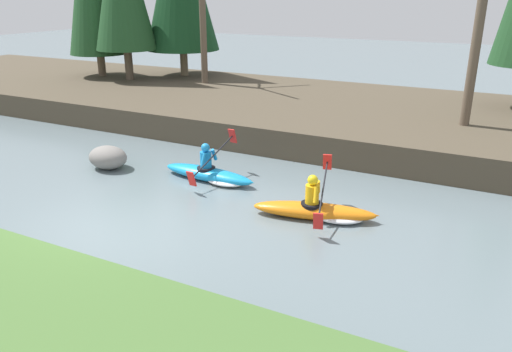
{
  "coord_description": "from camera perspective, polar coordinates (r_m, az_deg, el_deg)",
  "views": [
    {
      "loc": [
        6.88,
        -7.07,
        4.72
      ],
      "look_at": [
        1.81,
        2.88,
        0.55
      ],
      "focal_mm": 35.0,
      "sensor_mm": 36.0,
      "label": 1
    }
  ],
  "objects": [
    {
      "name": "ground_plane",
      "position": [
        10.93,
        -15.59,
        -5.91
      ],
      "size": [
        90.0,
        90.0,
        0.0
      ],
      "primitive_type": "plane",
      "color": "slate"
    },
    {
      "name": "riverbank_far",
      "position": [
        19.15,
        5.26,
        7.45
      ],
      "size": [
        44.0,
        9.01,
        0.87
      ],
      "color": "#4C4233",
      "rests_on": "ground"
    },
    {
      "name": "bare_tree_upstream",
      "position": [
        22.33,
        -5.97,
        17.37
      ],
      "size": [
        3.16,
        3.12,
        5.7
      ],
      "color": "brown",
      "rests_on": "riverbank_far"
    },
    {
      "name": "bare_tree_mid_upstream",
      "position": [
        16.19,
        24.03,
        14.2
      ],
      "size": [
        3.02,
        2.98,
        5.43
      ],
      "color": "brown",
      "rests_on": "riverbank_far"
    },
    {
      "name": "kayaker_lead",
      "position": [
        11.03,
        7.22,
        -3.89
      ],
      "size": [
        2.78,
        2.04,
        1.2
      ],
      "rotation": [
        0.0,
        0.0,
        0.26
      ],
      "color": "orange",
      "rests_on": "ground"
    },
    {
      "name": "kayaker_middle",
      "position": [
        13.14,
        -5.1,
        0.26
      ],
      "size": [
        2.78,
        2.07,
        1.2
      ],
      "rotation": [
        0.0,
        0.0,
        -0.05
      ],
      "color": "#1993D6",
      "rests_on": "ground"
    },
    {
      "name": "boulder_midstream",
      "position": [
        14.58,
        -16.57,
        2.05
      ],
      "size": [
        1.14,
        0.89,
        0.64
      ],
      "color": "gray",
      "rests_on": "ground"
    }
  ]
}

